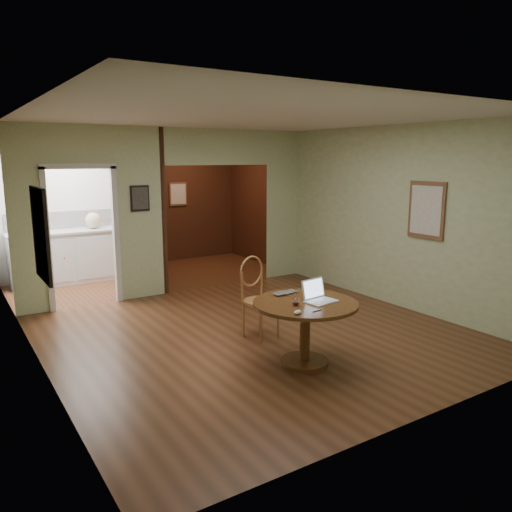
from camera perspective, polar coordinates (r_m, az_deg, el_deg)
floor at (r=6.43m, az=0.27°, el=-9.01°), size 5.00×5.00×0.00m
room_shell at (r=8.69m, az=-13.62°, el=4.68°), size 5.20×7.50×5.00m
dining_table at (r=5.44m, az=5.64°, el=-7.08°), size 1.13×1.13×0.70m
chair at (r=6.25m, az=0.12°, el=-4.16°), size 0.52×0.52×1.02m
open_laptop at (r=5.42m, az=7.04°, el=-4.47°), size 0.36×0.33×0.23m
closed_laptop at (r=5.63m, az=3.65°, el=-4.33°), size 0.32×0.22×0.02m
mouse at (r=4.96m, az=4.77°, el=-6.41°), size 0.11×0.08×0.04m
wine_glass at (r=5.24m, az=4.57°, el=-5.18°), size 0.08×0.08×0.09m
pen at (r=5.08m, az=7.01°, el=-6.23°), size 0.13×0.02×0.01m
kitchen_cabinet at (r=9.63m, az=-20.52°, el=-0.02°), size 2.06×0.60×0.94m
grocery_bag at (r=9.64m, az=-18.12°, el=3.87°), size 0.37×0.35×0.30m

